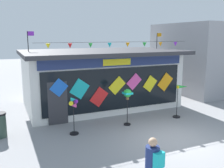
{
  "coord_description": "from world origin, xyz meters",
  "views": [
    {
      "loc": [
        -6.09,
        -7.47,
        4.05
      ],
      "look_at": [
        -1.4,
        3.05,
        1.82
      ],
      "focal_mm": 40.03,
      "sensor_mm": 36.0,
      "label": 1
    }
  ],
  "objects_px": {
    "wind_spinner_far_left": "(74,110)",
    "wind_spinner_left": "(127,96)",
    "wind_spinner_center_left": "(180,96)",
    "trash_bin": "(0,125)",
    "kite_shop_building": "(100,78)"
  },
  "relations": [
    {
      "from": "kite_shop_building",
      "to": "trash_bin",
      "type": "height_order",
      "value": "kite_shop_building"
    },
    {
      "from": "wind_spinner_left",
      "to": "kite_shop_building",
      "type": "bearing_deg",
      "value": 88.26
    },
    {
      "from": "wind_spinner_center_left",
      "to": "wind_spinner_far_left",
      "type": "bearing_deg",
      "value": -179.35
    },
    {
      "from": "wind_spinner_far_left",
      "to": "wind_spinner_left",
      "type": "relative_size",
      "value": 0.95
    },
    {
      "from": "trash_bin",
      "to": "wind_spinner_center_left",
      "type": "bearing_deg",
      "value": -6.03
    },
    {
      "from": "kite_shop_building",
      "to": "trash_bin",
      "type": "distance_m",
      "value": 6.26
    },
    {
      "from": "kite_shop_building",
      "to": "trash_bin",
      "type": "relative_size",
      "value": 8.49
    },
    {
      "from": "kite_shop_building",
      "to": "wind_spinner_left",
      "type": "height_order",
      "value": "kite_shop_building"
    },
    {
      "from": "wind_spinner_far_left",
      "to": "wind_spinner_center_left",
      "type": "height_order",
      "value": "wind_spinner_center_left"
    },
    {
      "from": "kite_shop_building",
      "to": "wind_spinner_left",
      "type": "xyz_separation_m",
      "value": [
        -0.11,
        -3.69,
        -0.27
      ]
    },
    {
      "from": "trash_bin",
      "to": "wind_spinner_far_left",
      "type": "bearing_deg",
      "value": -18.47
    },
    {
      "from": "wind_spinner_far_left",
      "to": "trash_bin",
      "type": "relative_size",
      "value": 1.57
    },
    {
      "from": "wind_spinner_far_left",
      "to": "trash_bin",
      "type": "bearing_deg",
      "value": 161.53
    },
    {
      "from": "wind_spinner_left",
      "to": "trash_bin",
      "type": "relative_size",
      "value": 1.66
    },
    {
      "from": "wind_spinner_far_left",
      "to": "wind_spinner_center_left",
      "type": "xyz_separation_m",
      "value": [
        5.49,
        0.06,
        0.03
      ]
    }
  ]
}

